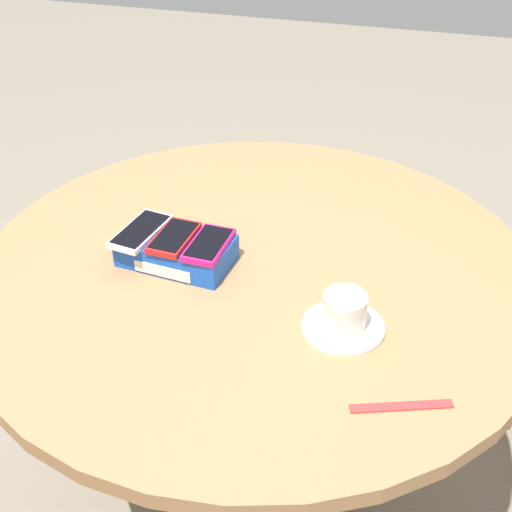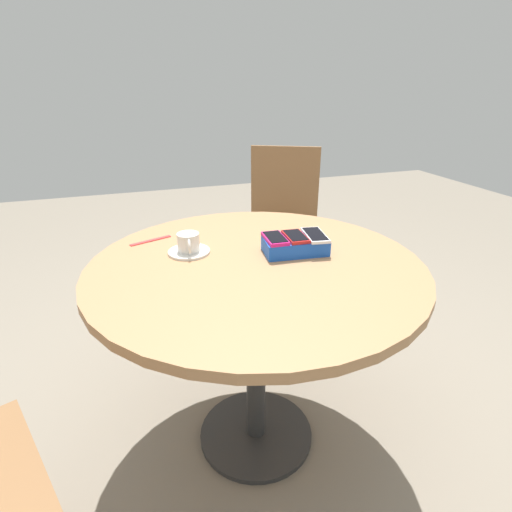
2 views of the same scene
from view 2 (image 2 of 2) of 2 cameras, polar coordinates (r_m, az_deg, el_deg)
name	(u,v)px [view 2 (image 2 of 2)]	position (r m, az deg, el deg)	size (l,w,h in m)	color
ground_plane	(256,434)	(1.71, 0.00, -24.13)	(8.00, 8.00, 0.00)	gray
round_table	(256,293)	(1.31, 0.00, -5.24)	(1.06, 1.06, 0.74)	#2D2D2D
phone_box	(295,246)	(1.33, 5.59, 1.48)	(0.22, 0.14, 0.05)	blue
phone_white	(315,235)	(1.34, 8.43, 2.98)	(0.08, 0.15, 0.01)	silver
phone_red	(295,237)	(1.32, 5.66, 2.78)	(0.07, 0.12, 0.01)	red
phone_magenta	(275,238)	(1.30, 2.75, 2.54)	(0.07, 0.12, 0.01)	#D11975
saucer	(189,252)	(1.35, -9.54, 0.62)	(0.14, 0.14, 0.01)	silver
coffee_cup	(188,242)	(1.33, -9.63, 1.98)	(0.07, 0.10, 0.06)	silver
lanyard_strap	(151,241)	(1.48, -14.81, 2.14)	(0.15, 0.02, 0.00)	red
chair_near_window	(282,232)	(2.26, 3.70, 3.47)	(0.55, 0.55, 0.94)	brown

